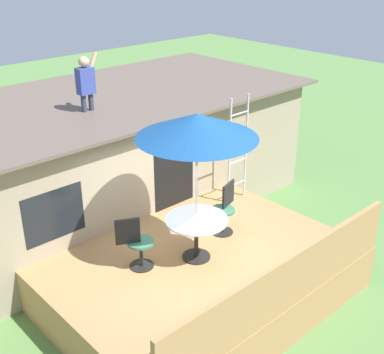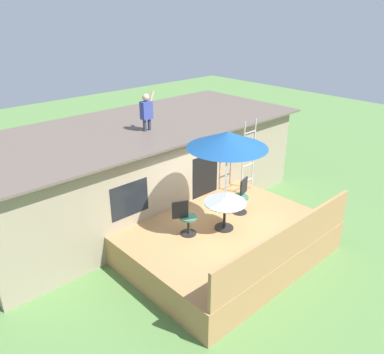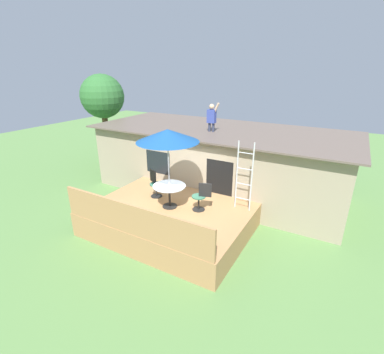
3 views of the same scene
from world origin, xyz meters
TOP-DOWN VIEW (x-y plane):
  - ground_plane at (0.00, 0.00)m, footprint 40.00×40.00m
  - house at (0.00, 3.60)m, footprint 10.50×4.50m
  - deck at (0.00, 0.00)m, footprint 4.99×3.98m
  - deck_railing at (0.00, -1.94)m, footprint 4.89×0.08m
  - patio_table at (-0.05, -0.09)m, footprint 1.04×1.04m
  - patio_umbrella at (-0.05, -0.09)m, footprint 1.90×1.90m
  - step_ladder at (2.04, 0.94)m, footprint 0.52×0.04m
  - person_figure at (-0.07, 2.95)m, footprint 0.47×0.20m
  - patio_chair_left at (-0.95, 0.36)m, footprint 0.59×0.44m
  - patio_chair_right at (0.94, 0.21)m, footprint 0.61×0.44m
  - backyard_tree at (-7.01, 4.12)m, footprint 2.26×2.26m

SIDE VIEW (x-z plane):
  - ground_plane at x=0.00m, z-range 0.00..0.00m
  - deck at x=0.00m, z-range 0.00..0.80m
  - deck_railing at x=0.00m, z-range 0.80..1.70m
  - patio_chair_left at x=-0.95m, z-range 0.80..1.72m
  - patio_chair_right at x=0.94m, z-range 0.80..1.72m
  - house at x=0.00m, z-range 0.01..2.70m
  - patio_table at x=-0.05m, z-range 1.01..1.76m
  - step_ladder at x=2.04m, z-range 0.80..3.00m
  - patio_umbrella at x=-0.05m, z-range 1.88..4.42m
  - person_figure at x=-0.07m, z-range 2.74..3.85m
  - backyard_tree at x=-7.01m, z-range 1.18..5.91m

